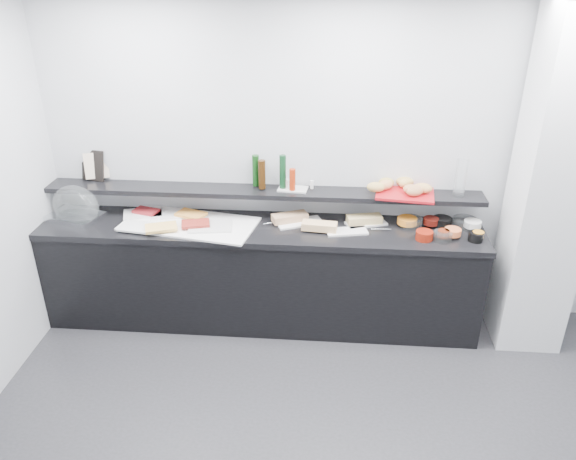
# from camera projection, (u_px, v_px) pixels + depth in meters

# --- Properties ---
(back_wall) EXTENTS (5.00, 0.02, 2.70)m
(back_wall) POSITION_uv_depth(u_px,v_px,m) (348.00, 164.00, 4.58)
(back_wall) COLOR silver
(back_wall) RESTS_ON ground
(ceiling) EXTENTS (5.00, 5.00, 0.00)m
(ceiling) POSITION_uv_depth(u_px,v_px,m) (373.00, 10.00, 2.19)
(ceiling) COLOR white
(ceiling) RESTS_ON back_wall
(column) EXTENTS (0.50, 0.50, 2.70)m
(column) POSITION_uv_depth(u_px,v_px,m) (552.00, 185.00, 4.16)
(column) COLOR silver
(column) RESTS_ON ground
(buffet_cabinet) EXTENTS (3.60, 0.60, 0.85)m
(buffet_cabinet) POSITION_uv_depth(u_px,v_px,m) (261.00, 276.00, 4.77)
(buffet_cabinet) COLOR black
(buffet_cabinet) RESTS_ON ground
(counter_top) EXTENTS (3.62, 0.62, 0.05)m
(counter_top) POSITION_uv_depth(u_px,v_px,m) (260.00, 229.00, 4.57)
(counter_top) COLOR black
(counter_top) RESTS_ON buffet_cabinet
(wall_shelf) EXTENTS (3.60, 0.25, 0.04)m
(wall_shelf) POSITION_uv_depth(u_px,v_px,m) (262.00, 192.00, 4.62)
(wall_shelf) COLOR black
(wall_shelf) RESTS_ON back_wall
(cloche_base) EXTENTS (0.49, 0.40, 0.04)m
(cloche_base) POSITION_uv_depth(u_px,v_px,m) (75.00, 216.00, 4.68)
(cloche_base) COLOR silver
(cloche_base) RESTS_ON counter_top
(cloche_dome) EXTENTS (0.47, 0.36, 0.34)m
(cloche_dome) POSITION_uv_depth(u_px,v_px,m) (76.00, 205.00, 4.63)
(cloche_dome) COLOR white
(cloche_dome) RESTS_ON cloche_base
(linen_runner) EXTENTS (1.15, 0.69, 0.01)m
(linen_runner) POSITION_uv_depth(u_px,v_px,m) (189.00, 224.00, 4.59)
(linen_runner) COLOR white
(linen_runner) RESTS_ON counter_top
(platter_meat_a) EXTENTS (0.36, 0.30, 0.01)m
(platter_meat_a) POSITION_uv_depth(u_px,v_px,m) (143.00, 213.00, 4.73)
(platter_meat_a) COLOR white
(platter_meat_a) RESTS_ON linen_runner
(food_meat_a) EXTENTS (0.23, 0.18, 0.02)m
(food_meat_a) POSITION_uv_depth(u_px,v_px,m) (146.00, 211.00, 4.73)
(food_meat_a) COLOR maroon
(food_meat_a) RESTS_ON platter_meat_a
(platter_salmon) EXTENTS (0.34, 0.26, 0.01)m
(platter_salmon) POSITION_uv_depth(u_px,v_px,m) (170.00, 214.00, 4.72)
(platter_salmon) COLOR white
(platter_salmon) RESTS_ON linen_runner
(food_salmon) EXTENTS (0.27, 0.23, 0.02)m
(food_salmon) POSITION_uv_depth(u_px,v_px,m) (191.00, 214.00, 4.67)
(food_salmon) COLOR orange
(food_salmon) RESTS_ON platter_salmon
(platter_cheese) EXTENTS (0.32, 0.24, 0.01)m
(platter_cheese) POSITION_uv_depth(u_px,v_px,m) (139.00, 227.00, 4.50)
(platter_cheese) COLOR white
(platter_cheese) RESTS_ON linen_runner
(food_cheese) EXTENTS (0.29, 0.23, 0.02)m
(food_cheese) POSITION_uv_depth(u_px,v_px,m) (161.00, 227.00, 4.45)
(food_cheese) COLOR #FFC963
(food_cheese) RESTS_ON platter_cheese
(platter_meat_b) EXTENTS (0.37, 0.28, 0.01)m
(platter_meat_b) POSITION_uv_depth(u_px,v_px,m) (210.00, 226.00, 4.51)
(platter_meat_b) COLOR silver
(platter_meat_b) RESTS_ON linen_runner
(food_meat_b) EXTENTS (0.25, 0.19, 0.02)m
(food_meat_b) POSITION_uv_depth(u_px,v_px,m) (196.00, 224.00, 4.51)
(food_meat_b) COLOR maroon
(food_meat_b) RESTS_ON platter_meat_b
(sandwich_plate_left) EXTENTS (0.41, 0.29, 0.01)m
(sandwich_plate_left) POSITION_uv_depth(u_px,v_px,m) (299.00, 223.00, 4.61)
(sandwich_plate_left) COLOR white
(sandwich_plate_left) RESTS_ON counter_top
(sandwich_food_left) EXTENTS (0.31, 0.22, 0.06)m
(sandwich_food_left) POSITION_uv_depth(u_px,v_px,m) (290.00, 217.00, 4.61)
(sandwich_food_left) COLOR tan
(sandwich_food_left) RESTS_ON sandwich_plate_left
(tongs_left) EXTENTS (0.15, 0.07, 0.01)m
(tongs_left) POSITION_uv_depth(u_px,v_px,m) (273.00, 223.00, 4.58)
(tongs_left) COLOR silver
(tongs_left) RESTS_ON sandwich_plate_left
(sandwich_plate_mid) EXTENTS (0.35, 0.21, 0.01)m
(sandwich_plate_mid) POSITION_uv_depth(u_px,v_px,m) (347.00, 231.00, 4.46)
(sandwich_plate_mid) COLOR white
(sandwich_plate_mid) RESTS_ON counter_top
(sandwich_food_mid) EXTENTS (0.29, 0.14, 0.06)m
(sandwich_food_mid) POSITION_uv_depth(u_px,v_px,m) (319.00, 226.00, 4.46)
(sandwich_food_mid) COLOR #E1B176
(sandwich_food_mid) RESTS_ON sandwich_plate_mid
(tongs_mid) EXTENTS (0.15, 0.06, 0.01)m
(tongs_mid) POSITION_uv_depth(u_px,v_px,m) (320.00, 229.00, 4.48)
(tongs_mid) COLOR #B5B8BC
(tongs_mid) RESTS_ON sandwich_plate_mid
(sandwich_plate_right) EXTENTS (0.36, 0.25, 0.01)m
(sandwich_plate_right) POSITION_uv_depth(u_px,v_px,m) (366.00, 223.00, 4.59)
(sandwich_plate_right) COLOR silver
(sandwich_plate_right) RESTS_ON counter_top
(sandwich_food_right) EXTENTS (0.30, 0.17, 0.06)m
(sandwich_food_right) POSITION_uv_depth(u_px,v_px,m) (364.00, 219.00, 4.58)
(sandwich_food_right) COLOR tan
(sandwich_food_right) RESTS_ON sandwich_plate_right
(tongs_right) EXTENTS (0.16, 0.02, 0.01)m
(tongs_right) POSITION_uv_depth(u_px,v_px,m) (381.00, 229.00, 4.47)
(tongs_right) COLOR silver
(tongs_right) RESTS_ON sandwich_plate_right
(bowl_glass_fruit) EXTENTS (0.21, 0.21, 0.07)m
(bowl_glass_fruit) POSITION_uv_depth(u_px,v_px,m) (411.00, 222.00, 4.55)
(bowl_glass_fruit) COLOR white
(bowl_glass_fruit) RESTS_ON counter_top
(fill_glass_fruit) EXTENTS (0.18, 0.18, 0.05)m
(fill_glass_fruit) POSITION_uv_depth(u_px,v_px,m) (407.00, 221.00, 4.55)
(fill_glass_fruit) COLOR orange
(fill_glass_fruit) RESTS_ON bowl_glass_fruit
(bowl_black_jam) EXTENTS (0.18, 0.18, 0.07)m
(bowl_black_jam) POSITION_uv_depth(u_px,v_px,m) (442.00, 222.00, 4.56)
(bowl_black_jam) COLOR black
(bowl_black_jam) RESTS_ON counter_top
(fill_black_jam) EXTENTS (0.16, 0.16, 0.05)m
(fill_black_jam) POSITION_uv_depth(u_px,v_px,m) (431.00, 221.00, 4.54)
(fill_black_jam) COLOR #56120C
(fill_black_jam) RESTS_ON bowl_black_jam
(bowl_glass_cream) EXTENTS (0.21, 0.21, 0.07)m
(bowl_glass_cream) POSITION_uv_depth(u_px,v_px,m) (465.00, 223.00, 4.54)
(bowl_glass_cream) COLOR white
(bowl_glass_cream) RESTS_ON counter_top
(fill_glass_cream) EXTENTS (0.18, 0.18, 0.05)m
(fill_glass_cream) POSITION_uv_depth(u_px,v_px,m) (473.00, 224.00, 4.50)
(fill_glass_cream) COLOR white
(fill_glass_cream) RESTS_ON bowl_glass_cream
(bowl_red_jam) EXTENTS (0.16, 0.16, 0.07)m
(bowl_red_jam) POSITION_uv_depth(u_px,v_px,m) (424.00, 235.00, 4.34)
(bowl_red_jam) COLOR maroon
(bowl_red_jam) RESTS_ON counter_top
(fill_red_jam) EXTENTS (0.10, 0.10, 0.05)m
(fill_red_jam) POSITION_uv_depth(u_px,v_px,m) (443.00, 233.00, 4.35)
(fill_red_jam) COLOR #60200D
(fill_red_jam) RESTS_ON bowl_red_jam
(bowl_glass_salmon) EXTENTS (0.15, 0.15, 0.07)m
(bowl_glass_salmon) POSITION_uv_depth(u_px,v_px,m) (443.00, 236.00, 4.32)
(bowl_glass_salmon) COLOR white
(bowl_glass_salmon) RESTS_ON counter_top
(fill_glass_salmon) EXTENTS (0.16, 0.16, 0.05)m
(fill_glass_salmon) POSITION_uv_depth(u_px,v_px,m) (453.00, 232.00, 4.37)
(fill_glass_salmon) COLOR #DB6735
(fill_glass_salmon) RESTS_ON bowl_glass_salmon
(bowl_black_fruit) EXTENTS (0.15, 0.15, 0.07)m
(bowl_black_fruit) POSITION_uv_depth(u_px,v_px,m) (476.00, 237.00, 4.32)
(bowl_black_fruit) COLOR black
(bowl_black_fruit) RESTS_ON counter_top
(fill_black_fruit) EXTENTS (0.10, 0.10, 0.05)m
(fill_black_fruit) POSITION_uv_depth(u_px,v_px,m) (478.00, 235.00, 4.32)
(fill_black_fruit) COLOR orange
(fill_black_fruit) RESTS_ON bowl_black_fruit
(framed_print) EXTENTS (0.22, 0.12, 0.26)m
(framed_print) POSITION_uv_depth(u_px,v_px,m) (93.00, 165.00, 4.75)
(framed_print) COLOR black
(framed_print) RESTS_ON wall_shelf
(print_art) EXTENTS (0.20, 0.11, 0.22)m
(print_art) POSITION_uv_depth(u_px,v_px,m) (96.00, 166.00, 4.74)
(print_art) COLOR beige
(print_art) RESTS_ON framed_print
(condiment_tray) EXTENTS (0.25, 0.17, 0.01)m
(condiment_tray) POSITION_uv_depth(u_px,v_px,m) (293.00, 189.00, 4.61)
(condiment_tray) COLOR silver
(condiment_tray) RESTS_ON wall_shelf
(bottle_green_a) EXTENTS (0.06, 0.06, 0.26)m
(bottle_green_a) POSITION_uv_depth(u_px,v_px,m) (256.00, 171.00, 4.60)
(bottle_green_a) COLOR #0F3710
(bottle_green_a) RESTS_ON condiment_tray
(bottle_brown) EXTENTS (0.07, 0.07, 0.24)m
(bottle_brown) POSITION_uv_depth(u_px,v_px,m) (262.00, 174.00, 4.55)
(bottle_brown) COLOR #331C09
(bottle_brown) RESTS_ON condiment_tray
(bottle_green_b) EXTENTS (0.07, 0.07, 0.28)m
(bottle_green_b) POSITION_uv_depth(u_px,v_px,m) (283.00, 172.00, 4.55)
(bottle_green_b) COLOR #0E3519
(bottle_green_b) RESTS_ON condiment_tray
(bottle_hot) EXTENTS (0.05, 0.05, 0.18)m
(bottle_hot) POSITION_uv_depth(u_px,v_px,m) (292.00, 180.00, 4.53)
(bottle_hot) COLOR #A6290B
(bottle_hot) RESTS_ON condiment_tray
(shaker_salt) EXTENTS (0.04, 0.04, 0.07)m
(shaker_salt) POSITION_uv_depth(u_px,v_px,m) (286.00, 183.00, 4.60)
(shaker_salt) COLOR white
(shaker_salt) RESTS_ON condiment_tray
(shaker_pepper) EXTENTS (0.04, 0.04, 0.07)m
(shaker_pepper) POSITION_uv_depth(u_px,v_px,m) (312.00, 185.00, 4.58)
(shaker_pepper) COLOR white
(shaker_pepper) RESTS_ON condiment_tray
(bread_tray) EXTENTS (0.49, 0.37, 0.02)m
(bread_tray) POSITION_uv_depth(u_px,v_px,m) (405.00, 194.00, 4.50)
(bread_tray) COLOR #AD121A
(bread_tray) RESTS_ON wall_shelf
(bread_roll_nw) EXTENTS (0.13, 0.09, 0.08)m
(bread_roll_nw) POSITION_uv_depth(u_px,v_px,m) (386.00, 183.00, 4.58)
(bread_roll_nw) COLOR #AF9143
(bread_roll_nw) RESTS_ON bread_tray
(bread_roll_n) EXTENTS (0.16, 0.12, 0.08)m
(bread_roll_n) POSITION_uv_depth(u_px,v_px,m) (405.00, 182.00, 4.60)
(bread_roll_n) COLOR #B78E46
(bread_roll_n) RESTS_ON bread_tray
(bread_roll_ne) EXTENTS (0.14, 0.11, 0.08)m
(bread_roll_ne) POSITION_uv_depth(u_px,v_px,m) (405.00, 183.00, 4.57)
(bread_roll_ne) COLOR tan
(bread_roll_ne) RESTS_ON bread_tray
(bread_roll_sw) EXTENTS (0.15, 0.10, 0.08)m
(bread_roll_sw) POSITION_uv_depth(u_px,v_px,m) (376.00, 187.00, 4.49)
(bread_roll_sw) COLOR tan
(bread_roll_sw) RESTS_ON bread_tray
(bread_roll_s) EXTENTS (0.18, 0.14, 0.08)m
(bread_roll_s) POSITION_uv_depth(u_px,v_px,m) (413.00, 190.00, 4.45)
(bread_roll_s) COLOR #BA7847
(bread_roll_s) RESTS_ON bread_tray
(bread_roll_se) EXTENTS (0.16, 0.13, 0.08)m
(bread_roll_se) POSITION_uv_depth(u_px,v_px,m) (415.00, 191.00, 4.42)
(bread_roll_se) COLOR #B17243
(bread_roll_se) RESTS_ON bread_tray
(bread_roll_midw) EXTENTS (0.14, 0.12, 0.08)m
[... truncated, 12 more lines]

